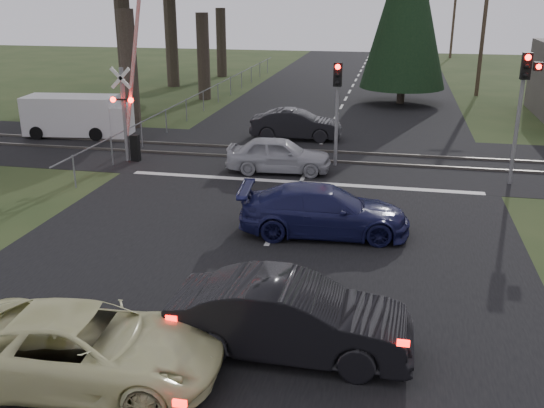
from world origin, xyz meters
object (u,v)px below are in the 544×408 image
(crossing_signal, at_px, (129,112))
(utility_pole_far, at_px, (454,11))
(traffic_signal_center, at_px, (337,96))
(cream_coupe, at_px, (85,347))
(dark_car_far, at_px, (296,125))
(utility_pole_mid, at_px, (484,23))
(white_van, at_px, (80,116))
(dark_hatchback, at_px, (291,318))
(blue_sedan, at_px, (324,211))
(silver_car, at_px, (279,155))
(traffic_signal_right, at_px, (524,93))

(crossing_signal, xyz_separation_m, utility_pole_far, (15.77, 45.21, 2.67))
(traffic_signal_center, distance_m, utility_pole_far, 44.99)
(cream_coupe, bearing_deg, utility_pole_far, -14.83)
(traffic_signal_center, relative_size, dark_car_far, 0.97)
(dark_car_far, bearing_deg, utility_pole_mid, -35.36)
(crossing_signal, bearing_deg, utility_pole_mid, 52.03)
(crossing_signal, height_order, white_van, crossing_signal)
(dark_hatchback, height_order, blue_sedan, dark_hatchback)
(white_van, bearing_deg, dark_car_far, 1.47)
(silver_car, distance_m, blue_sedan, 6.48)
(traffic_signal_center, height_order, silver_car, traffic_signal_center)
(cream_coupe, bearing_deg, crossing_signal, 15.91)
(blue_sedan, bearing_deg, dark_car_far, 7.66)
(silver_car, bearing_deg, utility_pole_mid, -28.86)
(utility_pole_mid, relative_size, utility_pole_far, 1.00)
(blue_sedan, bearing_deg, traffic_signal_right, -51.08)
(utility_pole_far, relative_size, dark_hatchback, 1.94)
(traffic_signal_right, relative_size, dark_hatchback, 1.01)
(dark_hatchback, relative_size, dark_car_far, 1.09)
(traffic_signal_center, distance_m, white_van, 13.06)
(traffic_signal_right, height_order, dark_car_far, traffic_signal_right)
(cream_coupe, bearing_deg, white_van, 23.54)
(traffic_signal_right, bearing_deg, crossing_signal, 178.79)
(traffic_signal_center, distance_m, silver_car, 3.21)
(dark_car_far, height_order, white_van, white_van)
(silver_car, height_order, white_van, white_van)
(dark_hatchback, xyz_separation_m, blue_sedan, (-0.12, 6.23, -0.06))
(traffic_signal_center, relative_size, utility_pole_far, 0.46)
(traffic_signal_center, bearing_deg, silver_car, -148.66)
(dark_car_far, distance_m, white_van, 10.40)
(crossing_signal, height_order, cream_coupe, crossing_signal)
(traffic_signal_center, bearing_deg, utility_pole_mid, 68.79)
(silver_car, xyz_separation_m, blue_sedan, (2.49, -5.98, 0.02))
(crossing_signal, relative_size, utility_pole_mid, 0.77)
(traffic_signal_right, height_order, cream_coupe, traffic_signal_right)
(traffic_signal_center, bearing_deg, traffic_signal_right, -10.41)
(utility_pole_far, bearing_deg, dark_car_far, -103.79)
(utility_pole_mid, bearing_deg, traffic_signal_right, -92.66)
(traffic_signal_center, bearing_deg, utility_pole_far, 80.40)
(silver_car, xyz_separation_m, dark_car_far, (-0.26, 5.61, 0.01))
(crossing_signal, height_order, dark_hatchback, crossing_signal)
(cream_coupe, xyz_separation_m, silver_car, (0.82, 13.83, 0.00))
(dark_car_far, bearing_deg, utility_pole_far, -15.91)
(dark_car_far, bearing_deg, cream_coupe, 176.22)
(traffic_signal_center, height_order, dark_hatchback, traffic_signal_center)
(utility_pole_mid, xyz_separation_m, silver_car, (-9.55, -20.57, -4.04))
(traffic_signal_right, bearing_deg, cream_coupe, -124.17)
(dark_hatchback, bearing_deg, cream_coupe, 115.41)
(traffic_signal_right, distance_m, silver_car, 8.99)
(traffic_signal_right, relative_size, silver_car, 1.17)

